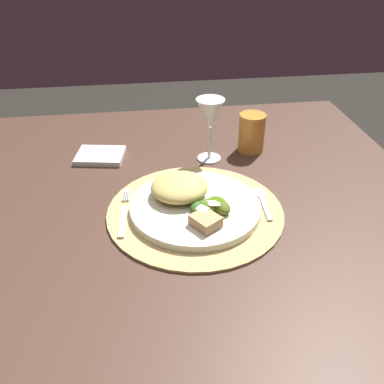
{
  "coord_description": "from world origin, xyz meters",
  "views": [
    {
      "loc": [
        -0.05,
        -0.8,
        1.28
      ],
      "look_at": [
        0.06,
        -0.02,
        0.77
      ],
      "focal_mm": 39.81,
      "sensor_mm": 36.0,
      "label": 1
    }
  ],
  "objects_px": {
    "fork": "(124,214)",
    "wine_glass": "(210,116)",
    "dinner_plate": "(195,207)",
    "dining_table": "(168,247)",
    "napkin": "(100,156)",
    "spoon": "(262,198)",
    "amber_tumbler": "(252,133)"
  },
  "relations": [
    {
      "from": "napkin",
      "to": "dining_table",
      "type": "bearing_deg",
      "value": -52.53
    },
    {
      "from": "dinner_plate",
      "to": "fork",
      "type": "relative_size",
      "value": 1.61
    },
    {
      "from": "fork",
      "to": "spoon",
      "type": "bearing_deg",
      "value": 3.88
    },
    {
      "from": "fork",
      "to": "wine_glass",
      "type": "bearing_deg",
      "value": 46.13
    },
    {
      "from": "dinner_plate",
      "to": "fork",
      "type": "distance_m",
      "value": 0.15
    },
    {
      "from": "fork",
      "to": "wine_glass",
      "type": "height_order",
      "value": "wine_glass"
    },
    {
      "from": "amber_tumbler",
      "to": "wine_glass",
      "type": "bearing_deg",
      "value": -164.12
    },
    {
      "from": "fork",
      "to": "wine_glass",
      "type": "distance_m",
      "value": 0.33
    },
    {
      "from": "spoon",
      "to": "napkin",
      "type": "xyz_separation_m",
      "value": [
        -0.36,
        0.25,
        -0.0
      ]
    },
    {
      "from": "amber_tumbler",
      "to": "dinner_plate",
      "type": "bearing_deg",
      "value": -125.39
    },
    {
      "from": "dinner_plate",
      "to": "wine_glass",
      "type": "distance_m",
      "value": 0.26
    },
    {
      "from": "spoon",
      "to": "wine_glass",
      "type": "xyz_separation_m",
      "value": [
        -0.08,
        0.21,
        0.11
      ]
    },
    {
      "from": "dinner_plate",
      "to": "amber_tumbler",
      "type": "distance_m",
      "value": 0.33
    },
    {
      "from": "spoon",
      "to": "wine_glass",
      "type": "relative_size",
      "value": 0.77
    },
    {
      "from": "dining_table",
      "to": "amber_tumbler",
      "type": "distance_m",
      "value": 0.37
    },
    {
      "from": "napkin",
      "to": "spoon",
      "type": "bearing_deg",
      "value": -34.79
    },
    {
      "from": "dinner_plate",
      "to": "amber_tumbler",
      "type": "bearing_deg",
      "value": 54.61
    },
    {
      "from": "spoon",
      "to": "dinner_plate",
      "type": "bearing_deg",
      "value": -171.37
    },
    {
      "from": "dinner_plate",
      "to": "wine_glass",
      "type": "relative_size",
      "value": 1.7
    },
    {
      "from": "dining_table",
      "to": "spoon",
      "type": "relative_size",
      "value": 9.68
    },
    {
      "from": "dining_table",
      "to": "spoon",
      "type": "bearing_deg",
      "value": -13.76
    },
    {
      "from": "dining_table",
      "to": "fork",
      "type": "relative_size",
      "value": 7.04
    },
    {
      "from": "napkin",
      "to": "wine_glass",
      "type": "relative_size",
      "value": 0.74
    },
    {
      "from": "dining_table",
      "to": "spoon",
      "type": "distance_m",
      "value": 0.27
    },
    {
      "from": "wine_glass",
      "to": "amber_tumbler",
      "type": "distance_m",
      "value": 0.14
    },
    {
      "from": "spoon",
      "to": "dining_table",
      "type": "bearing_deg",
      "value": 166.24
    },
    {
      "from": "napkin",
      "to": "wine_glass",
      "type": "bearing_deg",
      "value": -8.74
    },
    {
      "from": "dining_table",
      "to": "spoon",
      "type": "xyz_separation_m",
      "value": [
        0.21,
        -0.05,
        0.16
      ]
    },
    {
      "from": "dining_table",
      "to": "fork",
      "type": "xyz_separation_m",
      "value": [
        -0.09,
        -0.07,
        0.16
      ]
    },
    {
      "from": "dining_table",
      "to": "amber_tumbler",
      "type": "bearing_deg",
      "value": 38.01
    },
    {
      "from": "napkin",
      "to": "wine_glass",
      "type": "xyz_separation_m",
      "value": [
        0.28,
        -0.04,
        0.11
      ]
    },
    {
      "from": "fork",
      "to": "spoon",
      "type": "height_order",
      "value": "spoon"
    }
  ]
}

